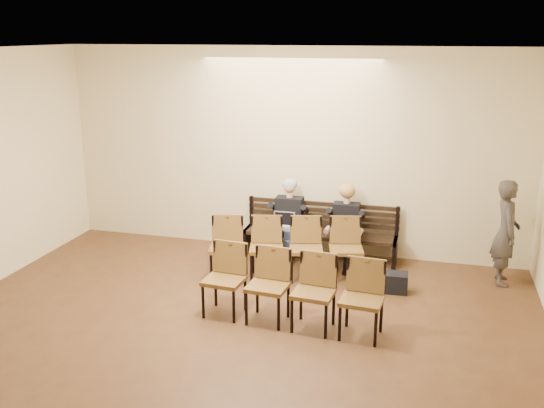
% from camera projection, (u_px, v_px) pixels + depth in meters
% --- Properties ---
extents(room_walls, '(8.02, 10.01, 3.51)m').
position_uv_depth(room_walls, '(195.00, 152.00, 6.19)').
color(room_walls, beige).
rests_on(room_walls, ground).
extents(bench, '(2.60, 0.90, 0.45)m').
position_uv_depth(bench, '(319.00, 246.00, 10.26)').
color(bench, black).
rests_on(bench, ground).
extents(seated_man, '(0.56, 0.78, 1.35)m').
position_uv_depth(seated_man, '(288.00, 220.00, 10.15)').
color(seated_man, black).
rests_on(seated_man, ground).
extents(seated_woman, '(0.53, 0.73, 1.23)m').
position_uv_depth(seated_woman, '(345.00, 228.00, 9.93)').
color(seated_woman, black).
rests_on(seated_woman, ground).
extents(laptop, '(0.41, 0.35, 0.26)m').
position_uv_depth(laptop, '(282.00, 229.00, 9.97)').
color(laptop, silver).
rests_on(laptop, bench).
extents(water_bottle, '(0.08, 0.08, 0.25)m').
position_uv_depth(water_bottle, '(350.00, 235.00, 9.72)').
color(water_bottle, silver).
rests_on(water_bottle, bench).
extents(bag, '(0.41, 0.29, 0.29)m').
position_uv_depth(bag, '(394.00, 282.00, 8.95)').
color(bag, black).
rests_on(bag, ground).
extents(passerby, '(0.49, 0.71, 1.86)m').
position_uv_depth(passerby, '(507.00, 225.00, 9.07)').
color(passerby, '#3C3731').
rests_on(passerby, ground).
extents(chair_row_front, '(2.42, 0.72, 0.98)m').
position_uv_depth(chair_row_front, '(290.00, 290.00, 7.85)').
color(chair_row_front, brown).
rests_on(chair_row_front, ground).
extents(chair_row_back, '(2.41, 1.06, 0.97)m').
position_uv_depth(chair_row_back, '(286.00, 249.00, 9.34)').
color(chair_row_back, brown).
rests_on(chair_row_back, ground).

